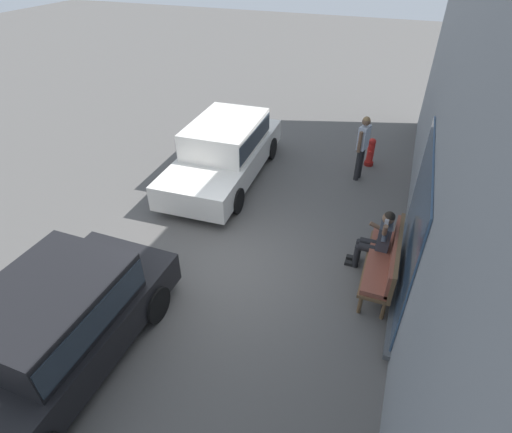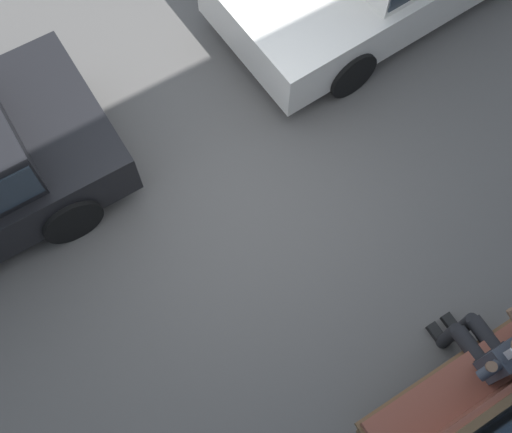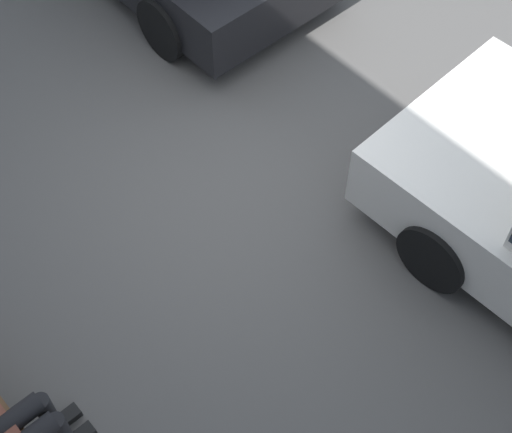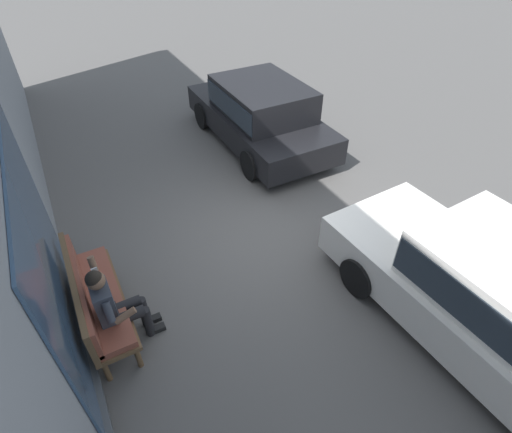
{
  "view_description": "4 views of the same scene",
  "coord_description": "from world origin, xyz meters",
  "px_view_note": "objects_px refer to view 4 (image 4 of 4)",
  "views": [
    {
      "loc": [
        5.28,
        2.6,
        5.4
      ],
      "look_at": [
        -0.46,
        0.43,
        1.03
      ],
      "focal_mm": 28.0,
      "sensor_mm": 36.0,
      "label": 1
    },
    {
      "loc": [
        1.37,
        2.6,
        6.21
      ],
      "look_at": [
        0.14,
        0.61,
        0.94
      ],
      "focal_mm": 45.0,
      "sensor_mm": 36.0,
      "label": 2
    },
    {
      "loc": [
        -3.33,
        2.6,
        5.42
      ],
      "look_at": [
        -0.94,
        0.48,
        0.87
      ],
      "focal_mm": 55.0,
      "sensor_mm": 36.0,
      "label": 3
    },
    {
      "loc": [
        -4.57,
        2.6,
        4.72
      ],
      "look_at": [
        -0.85,
        0.59,
        1.2
      ],
      "focal_mm": 28.0,
      "sensor_mm": 36.0,
      "label": 4
    }
  ],
  "objects_px": {
    "bench": "(93,297)",
    "parked_car_near": "(506,303)",
    "person_on_phone": "(114,305)",
    "parked_car_mid": "(260,112)"
  },
  "relations": [
    {
      "from": "bench",
      "to": "parked_car_near",
      "type": "bearing_deg",
      "value": -121.5
    },
    {
      "from": "bench",
      "to": "person_on_phone",
      "type": "xyz_separation_m",
      "value": [
        -0.38,
        -0.22,
        0.13
      ]
    },
    {
      "from": "person_on_phone",
      "to": "parked_car_mid",
      "type": "relative_size",
      "value": 0.32
    },
    {
      "from": "bench",
      "to": "parked_car_near",
      "type": "distance_m",
      "value": 5.18
    },
    {
      "from": "person_on_phone",
      "to": "parked_car_near",
      "type": "height_order",
      "value": "parked_car_near"
    },
    {
      "from": "bench",
      "to": "person_on_phone",
      "type": "height_order",
      "value": "person_on_phone"
    },
    {
      "from": "person_on_phone",
      "to": "bench",
      "type": "bearing_deg",
      "value": 30.51
    },
    {
      "from": "parked_car_mid",
      "to": "person_on_phone",
      "type": "bearing_deg",
      "value": 132.42
    },
    {
      "from": "person_on_phone",
      "to": "parked_car_near",
      "type": "xyz_separation_m",
      "value": [
        -2.32,
        -4.19,
        0.1
      ]
    },
    {
      "from": "parked_car_mid",
      "to": "bench",
      "type": "bearing_deg",
      "value": 127.96
    }
  ]
}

